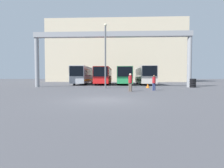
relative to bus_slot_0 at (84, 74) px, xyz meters
name	(u,v)px	position (x,y,z in m)	size (l,w,h in m)	color
ground_plane	(102,100)	(5.81, -22.67, -1.88)	(200.00, 200.00, 0.00)	#47474C
building_backdrop	(116,53)	(5.81, 20.62, 6.95)	(39.61, 12.00, 17.66)	beige
overhead_gantry	(112,43)	(5.81, -9.20, 4.31)	(21.86, 0.80, 7.65)	gray
bus_slot_0	(84,74)	(0.00, 0.00, 0.00)	(2.43, 11.92, 3.27)	#999EA5
bus_slot_1	(104,75)	(3.87, -0.61, -0.07)	(2.54, 10.69, 3.14)	red
bus_slot_2	(124,75)	(7.75, -0.20, -0.08)	(2.56, 11.52, 3.13)	#268C4C
bus_slot_3	(145,74)	(11.62, -0.58, 0.01)	(2.54, 10.75, 3.29)	beige
pedestrian_mid_right	(130,82)	(7.95, -16.28, -0.93)	(0.37, 0.37, 1.79)	brown
pedestrian_mid_left	(154,82)	(10.53, -14.98, -1.01)	(0.34, 0.34, 1.65)	navy
traffic_cone	(148,86)	(10.57, -10.73, -1.60)	(0.45, 0.45, 0.56)	orange
tire_stack	(192,83)	(16.84, -9.26, -1.28)	(1.04, 1.04, 1.20)	black
lamp_post	(105,53)	(5.11, -11.64, 2.51)	(0.36, 0.36, 8.07)	#595B60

